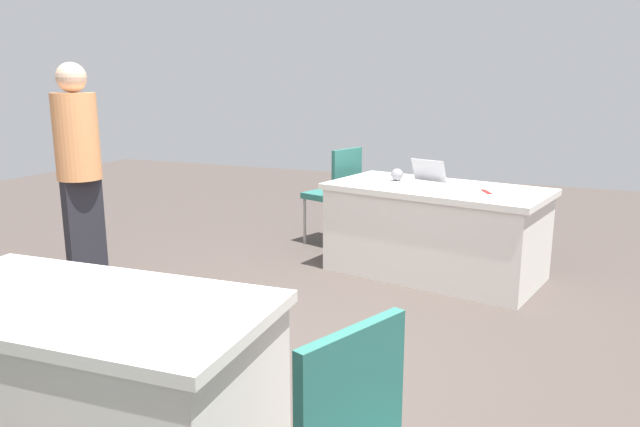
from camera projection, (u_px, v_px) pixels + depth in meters
name	position (u px, v px, depth m)	size (l,w,h in m)	color
ground_plane	(274.00, 378.00, 3.33)	(14.40, 14.40, 0.00)	#4C423D
table_foreground	(435.00, 230.00, 5.04)	(1.92, 1.25, 0.76)	silver
table_mid_right	(86.00, 385.00, 2.49)	(1.62, 0.89, 0.76)	silver
chair_tucked_right	(337.00, 189.00, 5.94)	(0.56, 0.56, 0.97)	#9E9993
person_organiser	(79.00, 163.00, 4.72)	(0.46, 0.46, 1.76)	#26262D
laptop_silver	(422.00, 180.00, 5.01)	(0.39, 0.38, 0.21)	silver
yarn_ball	(397.00, 175.00, 5.22)	(0.11, 0.11, 0.11)	gray
scissors_red	(486.00, 192.00, 4.69)	(0.18, 0.04, 0.01)	red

